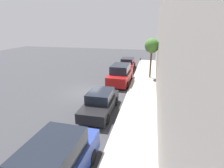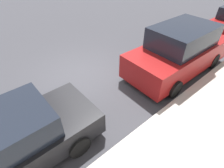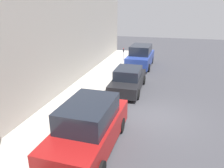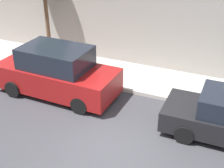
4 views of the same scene
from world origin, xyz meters
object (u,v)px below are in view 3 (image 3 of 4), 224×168
parked_suv_third (89,127)px  parking_meter_near (123,54)px  parked_suv_nearest (141,57)px  parked_sedan_second (128,80)px

parked_suv_third → parking_meter_near: size_ratio=3.57×
parked_suv_third → parked_suv_nearest: bearing=-90.6°
parked_suv_nearest → parked_sedan_second: size_ratio=1.07×
parked_sedan_second → parking_meter_near: size_ratio=3.33×
parked_suv_nearest → parked_sedan_second: bearing=90.8°
parked_sedan_second → parked_suv_third: (0.22, 6.65, 0.21)m
parked_sedan_second → parked_suv_third: size_ratio=0.93×
parked_suv_nearest → parking_meter_near: parked_suv_nearest is taller
parking_meter_near → parked_suv_nearest: bearing=161.8°
parked_sedan_second → parked_suv_third: 6.66m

